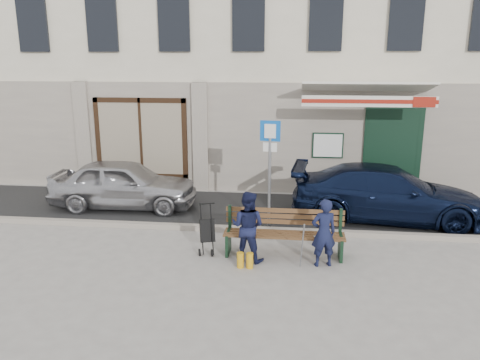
% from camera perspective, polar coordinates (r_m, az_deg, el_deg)
% --- Properties ---
extents(ground, '(80.00, 80.00, 0.00)m').
position_cam_1_polar(ground, '(9.43, -2.06, -9.49)').
color(ground, '#9E9991').
rests_on(ground, ground).
extents(asphalt_lane, '(60.00, 3.20, 0.01)m').
position_cam_1_polar(asphalt_lane, '(12.30, 0.11, -3.64)').
color(asphalt_lane, '#282828').
rests_on(asphalt_lane, ground).
extents(curb, '(60.00, 0.18, 0.12)m').
position_cam_1_polar(curb, '(10.78, -0.86, -5.99)').
color(curb, '#9E9384').
rests_on(curb, ground).
extents(building, '(20.00, 8.27, 10.00)m').
position_cam_1_polar(building, '(17.06, 2.29, 18.30)').
color(building, beige).
rests_on(building, ground).
extents(car_silver, '(3.86, 1.65, 1.30)m').
position_cam_1_polar(car_silver, '(12.71, -13.96, -0.45)').
color(car_silver, '#B2B1B6').
rests_on(car_silver, ground).
extents(car_navy, '(4.74, 2.29, 1.33)m').
position_cam_1_polar(car_navy, '(11.95, 17.48, -1.56)').
color(car_navy, black).
rests_on(car_navy, ground).
extents(parking_sign, '(0.46, 0.11, 2.51)m').
position_cam_1_polar(parking_sign, '(10.67, 3.66, 2.75)').
color(parking_sign, gray).
rests_on(parking_sign, ground).
extents(bench, '(2.40, 1.17, 0.98)m').
position_cam_1_polar(bench, '(9.42, 5.10, -6.55)').
color(bench, brown).
rests_on(bench, ground).
extents(man, '(0.55, 0.43, 1.33)m').
position_cam_1_polar(man, '(8.99, 10.16, -6.36)').
color(man, '#141837').
rests_on(man, ground).
extents(woman, '(0.80, 0.70, 1.40)m').
position_cam_1_polar(woman, '(9.09, 0.94, -5.65)').
color(woman, '#141838').
rests_on(woman, ground).
extents(stroller, '(0.36, 0.46, 1.01)m').
position_cam_1_polar(stroller, '(9.55, -4.02, -6.29)').
color(stroller, black).
rests_on(stroller, ground).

